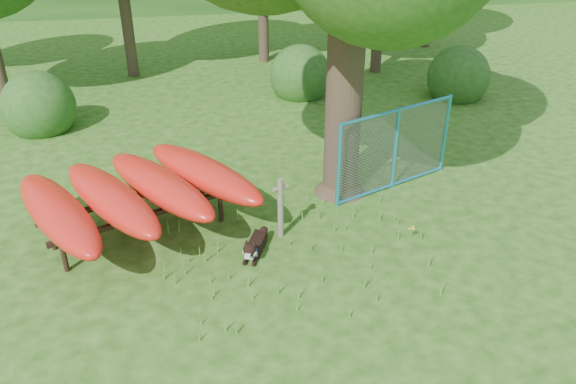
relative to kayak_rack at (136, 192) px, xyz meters
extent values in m
plane|color=#214D0F|center=(2.31, -1.95, -0.85)|extent=(80.00, 80.00, 0.00)
cylinder|color=#35271D|center=(3.88, 0.93, 1.84)|extent=(0.84, 0.84, 5.39)
cone|color=#35271D|center=(3.88, 0.93, -0.58)|extent=(1.27, 1.27, 0.54)
cylinder|color=#35271D|center=(4.50, 0.76, 2.60)|extent=(1.54, 0.33, 1.15)
cylinder|color=#675F4D|center=(2.42, -0.51, -0.29)|extent=(0.13, 0.13, 1.12)
cylinder|color=#675F4D|center=(2.42, -0.51, 0.10)|extent=(0.30, 0.17, 0.06)
cylinder|color=black|center=(-1.13, -0.90, -0.59)|extent=(0.11, 0.11, 0.54)
cylinder|color=black|center=(1.43, 0.21, -0.59)|extent=(0.11, 0.11, 0.54)
cylinder|color=black|center=(-1.43, -0.21, -0.59)|extent=(0.11, 0.11, 0.54)
cylinder|color=black|center=(1.13, 0.90, -0.59)|extent=(0.11, 0.11, 0.54)
cube|color=black|center=(0.15, -0.34, -0.30)|extent=(2.98, 1.37, 0.09)
cube|color=black|center=(-0.15, 0.34, -0.30)|extent=(2.98, 1.37, 0.09)
ellipsoid|color=red|center=(-1.18, -0.51, 0.00)|extent=(2.16, 3.20, 0.51)
ellipsoid|color=red|center=(-0.39, -0.17, 0.00)|extent=(2.24, 3.17, 0.51)
ellipsoid|color=red|center=(0.39, 0.17, 0.00)|extent=(2.32, 3.13, 0.51)
ellipsoid|color=red|center=(1.18, 0.51, 0.00)|extent=(2.41, 3.10, 0.51)
cube|color=black|center=(1.95, -0.85, -0.75)|extent=(0.44, 0.64, 0.21)
cube|color=silver|center=(1.85, -1.08, -0.76)|extent=(0.22, 0.18, 0.19)
sphere|color=black|center=(1.79, -1.23, -0.59)|extent=(0.22, 0.22, 0.22)
cube|color=silver|center=(1.75, -1.32, -0.63)|extent=(0.13, 0.14, 0.08)
sphere|color=silver|center=(1.72, -1.22, -0.63)|extent=(0.10, 0.10, 0.10)
sphere|color=silver|center=(1.85, -1.27, -0.63)|extent=(0.10, 0.10, 0.10)
cone|color=black|center=(1.75, -1.17, -0.47)|extent=(0.12, 0.12, 0.11)
cone|color=black|center=(1.86, -1.22, -0.47)|extent=(0.09, 0.11, 0.11)
cylinder|color=black|center=(1.73, -1.17, -0.81)|extent=(0.16, 0.26, 0.06)
cylinder|color=black|center=(1.87, -1.23, -0.81)|extent=(0.16, 0.26, 0.06)
sphere|color=black|center=(2.12, -0.56, -0.66)|extent=(0.14, 0.14, 0.14)
torus|color=#1745B2|center=(1.82, -1.16, -0.65)|extent=(0.22, 0.14, 0.22)
cylinder|color=#2890BB|center=(3.68, 0.36, 0.00)|extent=(0.10, 0.10, 1.71)
cylinder|color=#2890BB|center=(4.99, 0.92, 0.00)|extent=(0.10, 0.10, 1.71)
cylinder|color=#2890BB|center=(6.30, 1.48, 0.00)|extent=(0.10, 0.10, 1.71)
cylinder|color=#2890BB|center=(4.99, 0.92, 0.82)|extent=(2.64, 1.18, 0.07)
cylinder|color=#2890BB|center=(4.99, 0.92, -0.81)|extent=(2.64, 1.18, 0.07)
plane|color=gray|center=(4.99, 0.92, 0.00)|extent=(2.62, 1.12, 2.85)
cylinder|color=#4F9330|center=(4.64, -1.02, -0.75)|extent=(0.02, 0.02, 0.21)
sphere|color=yellow|center=(4.64, -1.02, -0.64)|extent=(0.04, 0.04, 0.04)
sphere|color=yellow|center=(4.68, -0.98, -0.63)|extent=(0.04, 0.04, 0.04)
sphere|color=yellow|center=(4.60, -1.00, -0.65)|extent=(0.04, 0.04, 0.04)
sphere|color=yellow|center=(4.68, -1.04, -0.64)|extent=(0.04, 0.04, 0.04)
sphere|color=yellow|center=(4.63, -1.05, -0.63)|extent=(0.04, 0.04, 0.04)
cylinder|color=#35271D|center=(3.81, 11.05, 1.07)|extent=(0.36, 0.36, 3.85)
sphere|color=#214E19|center=(-2.69, 5.55, -0.85)|extent=(1.80, 1.80, 1.80)
sphere|color=#214E19|center=(8.81, 6.05, -0.85)|extent=(1.80, 1.80, 1.80)
sphere|color=#214E19|center=(4.31, 7.05, -0.85)|extent=(1.80, 1.80, 1.80)
camera|label=1|loc=(1.03, -8.76, 4.51)|focal=35.00mm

